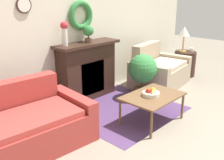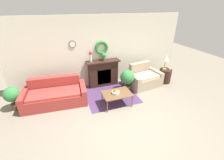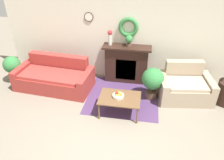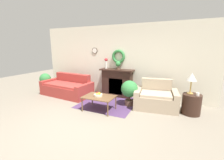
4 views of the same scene
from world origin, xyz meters
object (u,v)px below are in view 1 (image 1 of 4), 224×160
Objects in this scene: table_lamp at (184,32)px; fruit_bowl at (151,93)px; couch_left at (9,131)px; loveseat_right at (159,71)px; mug at (192,50)px; side_table_by_loveseat at (185,64)px; vase_on_mantel_left at (64,32)px; coffee_table at (153,98)px; fireplace at (87,70)px; potted_plant_on_mantel at (88,32)px; potted_plant_floor_by_loveseat at (143,71)px.

fruit_bowl is at bearing -160.81° from table_lamp.
couch_left is 8.09× the size of fruit_bowl.
loveseat_right is 1.16m from mug.
couch_left is at bearing -179.01° from table_lamp.
couch_left is 3.57× the size of side_table_by_loveseat.
side_table_by_loveseat is 3.23m from vase_on_mantel_left.
loveseat_right is 1.50× the size of coffee_table.
vase_on_mantel_left is (-3.12, 0.73, 0.67)m from mug.
vase_on_mantel_left is at bearing 168.64° from table_lamp.
fruit_bowl is at bearing -18.50° from couch_left.
fireplace is 2.63m from side_table_by_loveseat.
loveseat_right is 1.78m from coffee_table.
loveseat_right is 1.19m from table_lamp.
vase_on_mantel_left is 0.51m from potted_plant_on_mantel.
potted_plant_floor_by_loveseat is (0.75, 0.72, 0.04)m from fruit_bowl.
vase_on_mantel_left is (-0.45, 1.46, 0.82)m from fruit_bowl.
mug is (2.65, -0.72, 0.09)m from fireplace.
side_table_by_loveseat is 1.93× the size of potted_plant_on_mantel.
potted_plant_on_mantel is (0.06, 1.44, 0.76)m from fruit_bowl.
fireplace is 2.19× the size of table_lamp.
potted_plant_floor_by_loveseat is (-1.75, -0.15, -0.52)m from table_lamp.
couch_left is 23.90× the size of mug.
mug is at bearing -15.25° from fireplace.
coffee_table is 1.58× the size of side_table_by_loveseat.
coffee_table is 3.58× the size of fruit_bowl.
couch_left is 2.03m from fruit_bowl.
couch_left is 2.61m from potted_plant_floor_by_loveseat.
vase_on_mantel_left is at bearing 166.84° from mug.
fruit_bowl is (-0.02, -1.45, -0.05)m from fireplace.
potted_plant_floor_by_loveseat is (0.71, 0.74, 0.12)m from coffee_table.
table_lamp is 1.46× the size of vase_on_mantel_left.
side_table_by_loveseat is (4.41, 0.02, 0.00)m from couch_left.
fruit_bowl is at bearing -158.04° from loveseat_right.
fruit_bowl is 0.64× the size of vase_on_mantel_left.
side_table_by_loveseat is at bearing -38.66° from table_lamp.
mug is at bearing 15.28° from fruit_bowl.
vase_on_mantel_left is at bearing 107.04° from fruit_bowl.
mug is (4.53, -0.06, 0.33)m from couch_left.
mug is at bearing -15.99° from loveseat_right.
coffee_table is 1.56× the size of table_lamp.
fireplace is 0.93× the size of loveseat_right.
fruit_bowl reaches higher than coffee_table.
vase_on_mantel_left is (-0.48, 1.47, 0.90)m from coffee_table.
loveseat_right is 2.34× the size of table_lamp.
couch_left is at bearing 179.20° from mug.
loveseat_right is at bearing 30.65° from coffee_table.
loveseat_right is 4.59× the size of potted_plant_on_mantel.
potted_plant_floor_by_loveseat is at bearing -179.76° from mug.
table_lamp is at bearing 141.84° from mug.
potted_plant_on_mantel is at bearing -18.81° from fireplace.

